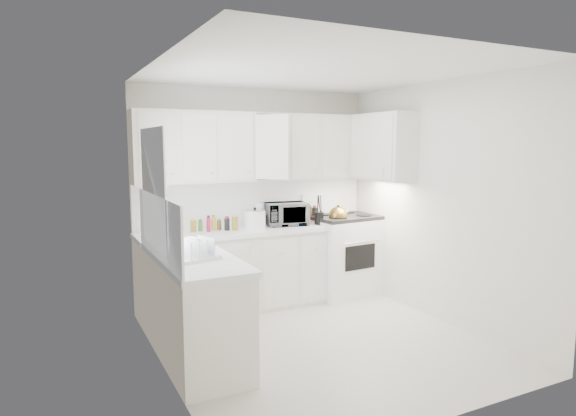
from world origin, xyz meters
TOP-DOWN VIEW (x-y plane):
  - floor at (0.00, 0.00)m, footprint 3.20×3.20m
  - ceiling at (0.00, 0.00)m, footprint 3.20×3.20m
  - wall_back at (0.00, 1.60)m, footprint 3.00×0.00m
  - wall_front at (0.00, -1.60)m, footprint 3.00×0.00m
  - wall_left at (-1.50, 0.00)m, footprint 0.00×3.20m
  - wall_right at (1.50, 0.00)m, footprint 0.00×3.20m
  - window_blinds at (-1.48, 0.35)m, footprint 0.06×0.96m
  - lower_cabinets_back at (-0.39, 1.30)m, footprint 2.22×0.60m
  - lower_cabinets_left at (-1.20, 0.20)m, footprint 0.60×1.60m
  - countertop_back at (-0.39, 1.29)m, footprint 2.24×0.64m
  - countertop_left at (-1.19, 0.20)m, footprint 0.64×1.62m
  - backsplash_back at (0.00, 1.59)m, footprint 2.98×0.02m
  - backsplash_left at (-1.49, 0.20)m, footprint 0.02×1.60m
  - upper_cabinets_back at (0.00, 1.44)m, footprint 3.00×0.33m
  - upper_cabinets_right at (1.33, 0.82)m, footprint 0.33×0.90m
  - sink at (-1.19, 0.55)m, footprint 0.42×0.38m
  - stove at (1.08, 1.28)m, footprint 0.91×0.77m
  - tea_kettle at (0.90, 1.12)m, footprint 0.35×0.33m
  - frying_pan at (1.26, 1.44)m, footprint 0.39×0.53m
  - microwave at (0.29, 1.33)m, footprint 0.53×0.34m
  - rice_cooker at (-0.14, 1.29)m, footprint 0.27×0.27m
  - paper_towel at (0.01, 1.49)m, footprint 0.12×0.12m
  - utensil_crock at (0.68, 1.20)m, footprint 0.15×0.15m
  - dish_rack at (-1.23, 0.04)m, footprint 0.44×0.37m
  - spice_left_0 at (-0.85, 1.42)m, footprint 0.06×0.06m
  - spice_left_1 at (-0.78, 1.33)m, footprint 0.06×0.06m
  - spice_left_2 at (-0.70, 1.42)m, footprint 0.06×0.06m
  - spice_left_3 at (-0.62, 1.33)m, footprint 0.06×0.06m
  - spice_left_4 at (-0.55, 1.42)m, footprint 0.06×0.06m
  - spice_left_5 at (-0.47, 1.33)m, footprint 0.06×0.06m
  - spice_left_6 at (-0.40, 1.42)m, footprint 0.06×0.06m
  - sauce_right_0 at (0.58, 1.46)m, footprint 0.06×0.06m
  - sauce_right_1 at (0.64, 1.40)m, footprint 0.06×0.06m
  - sauce_right_2 at (0.69, 1.46)m, footprint 0.06×0.06m
  - sauce_right_3 at (0.74, 1.40)m, footprint 0.06×0.06m

SIDE VIEW (x-z plane):
  - floor at x=0.00m, z-range 0.00..0.00m
  - lower_cabinets_back at x=-0.39m, z-range 0.00..0.90m
  - lower_cabinets_left at x=-1.20m, z-range 0.00..0.90m
  - stove at x=1.08m, z-range 0.00..1.31m
  - countertop_back at x=-0.39m, z-range 0.90..0.95m
  - countertop_left at x=-1.19m, z-range 0.90..0.95m
  - frying_pan at x=1.26m, z-range 0.95..0.99m
  - spice_left_0 at x=-0.85m, z-range 0.95..1.08m
  - spice_left_1 at x=-0.78m, z-range 0.95..1.08m
  - spice_left_2 at x=-0.70m, z-range 0.95..1.08m
  - spice_left_3 at x=-0.62m, z-range 0.95..1.08m
  - spice_left_4 at x=-0.55m, z-range 0.95..1.08m
  - spice_left_5 at x=-0.47m, z-range 0.95..1.08m
  - spice_left_6 at x=-0.40m, z-range 0.95..1.08m
  - sauce_right_0 at x=0.58m, z-range 0.95..1.14m
  - sauce_right_1 at x=0.64m, z-range 0.95..1.14m
  - sauce_right_2 at x=0.69m, z-range 0.95..1.14m
  - sauce_right_3 at x=0.74m, z-range 0.95..1.14m
  - dish_rack at x=-1.23m, z-range 0.95..1.16m
  - sink at x=-1.19m, z-range 0.92..1.22m
  - tea_kettle at x=0.90m, z-range 0.94..1.20m
  - rice_cooker at x=-0.14m, z-range 0.95..1.20m
  - paper_towel at x=0.01m, z-range 0.95..1.22m
  - microwave at x=0.29m, z-range 0.95..1.29m
  - utensil_crock at x=0.68m, z-range 0.95..1.32m
  - backsplash_back at x=0.00m, z-range 0.95..1.50m
  - backsplash_left at x=-1.49m, z-range 0.95..1.50m
  - wall_back at x=0.00m, z-range -0.20..2.80m
  - wall_front at x=0.00m, z-range -0.20..2.80m
  - wall_left at x=-1.50m, z-range -0.30..2.90m
  - wall_right at x=1.50m, z-range -0.30..2.90m
  - upper_cabinets_back at x=0.00m, z-range 1.10..1.90m
  - upper_cabinets_right at x=1.33m, z-range 1.10..1.90m
  - window_blinds at x=-1.48m, z-range 1.02..2.08m
  - ceiling at x=0.00m, z-range 2.60..2.60m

